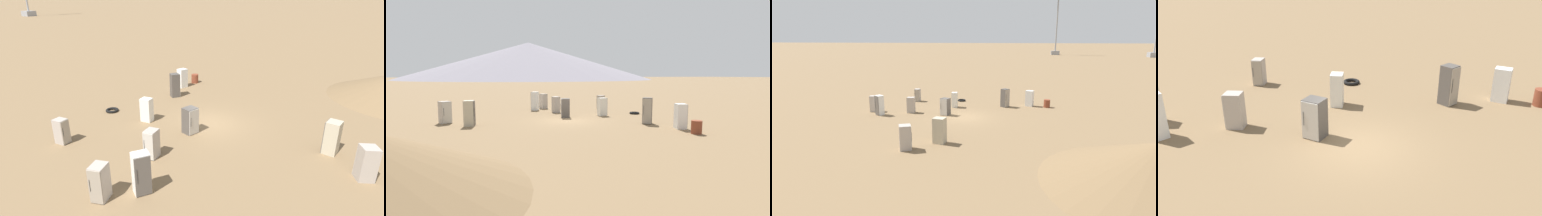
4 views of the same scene
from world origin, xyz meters
TOP-DOWN VIEW (x-y plane):
  - ground_plane at (0.00, 0.00)m, footprint 1000.00×1000.00m
  - discarded_fridge_0 at (-6.08, -5.91)m, footprint 0.91×0.86m
  - discarded_fridge_2 at (5.26, -0.69)m, footprint 0.81×0.68m
  - discarded_fridge_3 at (1.76, -0.46)m, footprint 0.95×0.92m
  - discarded_fridge_4 at (1.64, -3.86)m, footprint 0.63×0.79m
  - discarded_fridge_7 at (-3.54, -5.01)m, footprint 0.96×0.95m
  - discarded_fridge_9 at (6.51, -6.03)m, footprint 0.61×0.76m
  - scrap_tire at (1.56, -7.09)m, footprint 0.91×0.91m
  - rusty_barrel at (-7.87, -5.61)m, footprint 0.64×0.64m

SIDE VIEW (x-z plane):
  - ground_plane at x=0.00m, z-range 0.00..0.00m
  - scrap_tire at x=1.56m, z-range 0.00..0.18m
  - rusty_barrel at x=-7.87m, z-range 0.00..0.81m
  - discarded_fridge_9 at x=6.51m, z-range 0.00..1.43m
  - discarded_fridge_2 at x=5.26m, z-range 0.00..1.52m
  - discarded_fridge_4 at x=1.64m, z-range 0.00..1.57m
  - discarded_fridge_3 at x=1.76m, z-range 0.00..1.60m
  - discarded_fridge_0 at x=-6.08m, z-range 0.00..1.67m
  - discarded_fridge_7 at x=-3.54m, z-range 0.00..1.91m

